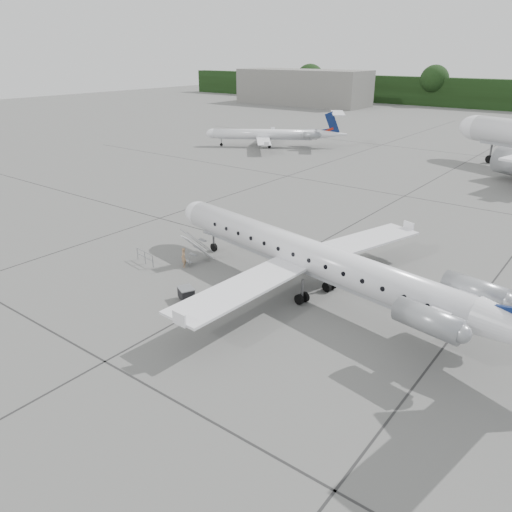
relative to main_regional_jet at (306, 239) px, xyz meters
The scene contains 8 objects.
ground 4.68m from the main_regional_jet, 63.03° to the right, with size 320.00×320.00×0.00m, color #60605D.
terminal_building 127.68m from the main_regional_jet, 122.59° to the left, with size 40.00×14.00×10.00m, color slate.
main_regional_jet is the anchor object (origin of this frame).
airstair 9.61m from the main_regional_jet, behind, with size 0.85×2.41×2.38m, color silver, non-canonical shape.
passenger 10.15m from the main_regional_jet, 167.89° to the right, with size 0.55×0.36×1.52m, color #9C7755.
safety_railing 13.14m from the main_regional_jet, 164.44° to the right, with size 2.20×0.08×1.00m, color gray, non-canonical shape.
baggage_cart 8.64m from the main_regional_jet, 133.52° to the right, with size 1.07×0.86×0.92m, color black, non-canonical shape.
bg_regional_left 55.23m from the main_regional_jet, 129.22° to the left, with size 22.43×16.15×5.88m, color silver, non-canonical shape.
Camera 1 is at (14.71, -23.82, 15.21)m, focal length 35.00 mm.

